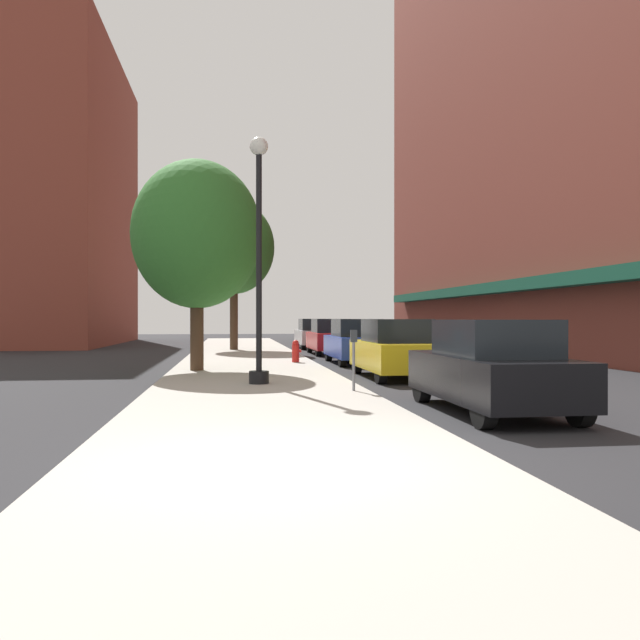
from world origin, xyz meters
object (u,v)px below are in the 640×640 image
object	(u,v)px
car_red	(330,337)
parking_meter_near	(354,352)
tree_mid	(234,248)
car_black	(492,368)
lamppost	(259,255)
car_yellow	(395,349)
fire_hydrant	(296,351)
tree_near	(197,235)
car_blue	(356,342)
car_silver	(314,334)

from	to	relation	value
car_red	parking_meter_near	bearing A→B (deg)	-98.44
tree_mid	car_black	size ratio (longest dim) A/B	1.73
lamppost	parking_meter_near	world-z (taller)	lamppost
car_yellow	parking_meter_near	bearing A→B (deg)	-115.92
lamppost	car_red	xyz separation A→B (m)	(3.91, 14.18, -2.39)
car_yellow	tree_mid	bearing A→B (deg)	106.79
parking_meter_near	car_black	xyz separation A→B (m)	(1.95, -2.79, -0.14)
fire_hydrant	car_red	distance (m)	7.21
lamppost	tree_near	xyz separation A→B (m)	(-1.68, 4.24, 1.00)
car_blue	tree_mid	bearing A→B (deg)	114.94
tree_near	car_yellow	size ratio (longest dim) A/B	1.47
parking_meter_near	car_silver	world-z (taller)	car_silver
car_black	car_red	distance (m)	18.76
parking_meter_near	car_blue	distance (m)	9.96
car_silver	tree_mid	bearing A→B (deg)	-146.40
lamppost	fire_hydrant	xyz separation A→B (m)	(1.61, 7.35, -2.68)
car_blue	car_red	distance (m)	6.21
parking_meter_near	tree_near	bearing A→B (deg)	121.20
car_yellow	fire_hydrant	bearing A→B (deg)	114.20
fire_hydrant	tree_near	world-z (taller)	tree_near
car_yellow	car_blue	distance (m)	5.77
tree_mid	car_silver	xyz separation A→B (m)	(4.45, 3.18, -4.41)
lamppost	tree_mid	distance (m)	17.18
lamppost	car_blue	world-z (taller)	lamppost
fire_hydrant	car_red	xyz separation A→B (m)	(2.30, 6.83, 0.29)
lamppost	car_silver	world-z (taller)	lamppost
lamppost	car_red	world-z (taller)	lamppost
tree_near	car_red	distance (m)	11.91
lamppost	car_silver	distance (m)	20.74
parking_meter_near	fire_hydrant	bearing A→B (deg)	92.21
car_blue	lamppost	bearing A→B (deg)	-117.34
lamppost	car_black	bearing A→B (deg)	-49.44
car_yellow	car_silver	world-z (taller)	same
car_yellow	car_red	bearing A→B (deg)	90.10
parking_meter_near	tree_near	size ratio (longest dim) A/B	0.21
tree_near	car_yellow	xyz separation A→B (m)	(5.60, -2.03, -3.39)
car_silver	tree_near	bearing A→B (deg)	-111.21
car_blue	car_red	world-z (taller)	same
car_red	car_silver	world-z (taller)	same
tree_mid	car_yellow	distance (m)	16.11
lamppost	parking_meter_near	bearing A→B (deg)	-42.31
tree_near	car_black	size ratio (longest dim) A/B	1.47
tree_near	fire_hydrant	bearing A→B (deg)	43.37
tree_mid	car_red	xyz separation A→B (m)	(4.45, -2.87, -4.41)
parking_meter_near	car_silver	distance (m)	22.10
lamppost	car_red	distance (m)	14.91
parking_meter_near	car_yellow	size ratio (longest dim) A/B	0.30
lamppost	car_blue	size ratio (longest dim) A/B	1.37
lamppost	car_blue	xyz separation A→B (m)	(3.91, 7.98, -2.39)
tree_near	tree_mid	world-z (taller)	tree_mid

